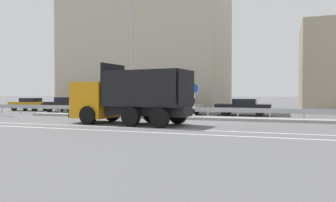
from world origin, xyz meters
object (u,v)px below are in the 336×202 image
Objects in this scene: parked_car_1 at (66,104)px; street_lamp_1 at (130,41)px; parked_car_4 at (243,107)px; parked_car_0 at (30,104)px; dump_truck at (118,102)px; parked_car_2 at (118,105)px; parked_car_3 at (178,107)px; church_tower at (205,60)px; median_road_sign at (194,100)px.

street_lamp_1 is at bearing -116.70° from parked_car_1.
parked_car_0 is at bearing 89.65° from parked_car_4.
parked_car_4 is at bearing -28.19° from dump_truck.
street_lamp_1 reaches higher than parked_car_1.
dump_truck is at bearing -73.81° from street_lamp_1.
parked_car_2 is (-3.67, 4.93, -4.79)m from street_lamp_1.
parked_car_3 is (0.81, 9.04, -0.61)m from dump_truck.
dump_truck reaches higher than parked_car_0.
parked_car_4 is at bearing 35.97° from street_lamp_1.
parked_car_3 is at bearing -94.49° from parked_car_0.
parked_car_1 is 11.10m from parked_car_3.
dump_truck is 1.68× the size of parked_car_3.
parked_car_2 is (5.43, 0.21, 0.02)m from parked_car_1.
dump_truck is 6.02m from street_lamp_1.
street_lamp_1 is 24.48m from church_tower.
parked_car_0 reaches higher than parked_car_3.
parked_car_1 is at bearing -100.78° from parked_car_0.
parked_car_2 is at bearing -90.49° from parked_car_3.
dump_truck reaches higher than parked_car_3.
dump_truck is 1.51× the size of parked_car_2.
parked_car_4 is at bearing 60.94° from median_road_sign.
median_road_sign reaches higher than parked_car_1.
median_road_sign is 5.30m from parked_car_3.
parked_car_1 is (-10.29, 8.81, -0.55)m from dump_truck.
median_road_sign is 6.26m from street_lamp_1.
median_road_sign reaches higher than parked_car_3.
parked_car_4 is (6.16, 9.42, -0.58)m from dump_truck.
dump_truck is at bearing 146.61° from parked_car_4.
dump_truck is 1.88× the size of parked_car_1.
street_lamp_1 is at bearing -114.02° from parked_car_0.
dump_truck is at bearing 25.90° from parked_car_2.
dump_truck is at bearing -5.78° from parked_car_3.
median_road_sign is 0.57× the size of parked_car_3.
dump_truck is at bearing -124.95° from parked_car_0.
parked_car_1 is at bearing -90.17° from parked_car_2.
street_lamp_1 is 7.23m from parked_car_3.
parked_car_3 is at bearing 119.51° from median_road_sign.
median_road_sign is at bearing -32.37° from dump_truck.
parked_car_4 is 0.30× the size of church_tower.
median_road_sign is 0.64× the size of parked_car_1.
parked_car_3 is 0.30× the size of church_tower.
church_tower is (13.67, 19.07, 5.88)m from parked_car_0.
median_road_sign is at bearing -78.56° from church_tower.
street_lamp_1 is 2.33× the size of parked_car_4.
church_tower is (3.38, 19.52, 5.82)m from parked_car_2.
median_road_sign reaches higher than parked_car_0.
parked_car_3 is (1.99, 4.95, -4.88)m from street_lamp_1.
parked_car_4 is (7.35, 5.33, -4.84)m from street_lamp_1.
parked_car_2 is at bearing 126.65° from street_lamp_1.
median_road_sign is 9.45m from parked_car_2.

